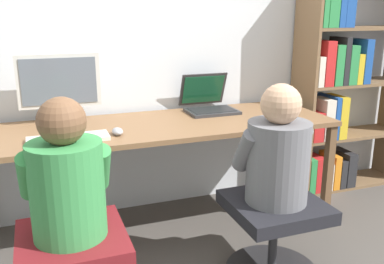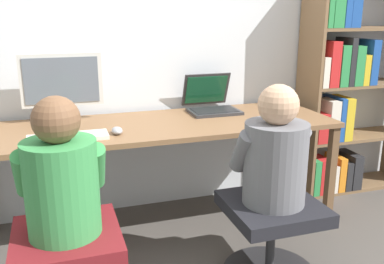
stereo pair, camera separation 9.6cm
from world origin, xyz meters
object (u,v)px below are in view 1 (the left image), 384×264
object	(u,v)px
laptop	(209,104)
office_chair_right	(274,231)
desktop_monitor	(60,86)
keyboard	(68,138)
bookshelf	(339,92)
person_at_monitor	(66,179)
person_at_laptop	(278,153)

from	to	relation	value
laptop	office_chair_right	xyz separation A→B (m)	(0.00, -0.91, -0.51)
desktop_monitor	keyboard	world-z (taller)	desktop_monitor
desktop_monitor	bookshelf	xyz separation A→B (m)	(2.07, -0.04, -0.16)
keyboard	office_chair_right	world-z (taller)	keyboard
person_at_monitor	bookshelf	distance (m)	2.30
keyboard	person_at_monitor	distance (m)	0.52
office_chair_right	person_at_laptop	xyz separation A→B (m)	(0.00, 0.00, 0.44)
keyboard	bookshelf	distance (m)	2.10
office_chair_right	bookshelf	xyz separation A→B (m)	(1.09, 0.90, 0.53)
laptop	person_at_laptop	bearing A→B (deg)	-89.77
laptop	person_at_laptop	xyz separation A→B (m)	(0.00, -0.90, -0.07)
bookshelf	laptop	bearing A→B (deg)	179.41
person_at_monitor	bookshelf	xyz separation A→B (m)	(2.12, 0.89, 0.08)
laptop	office_chair_right	bearing A→B (deg)	-89.77
office_chair_right	person_at_monitor	distance (m)	1.12
desktop_monitor	keyboard	size ratio (longest dim) A/B	1.15
bookshelf	person_at_monitor	bearing A→B (deg)	-157.24
person_at_laptop	laptop	bearing A→B (deg)	90.23
desktop_monitor	office_chair_right	xyz separation A→B (m)	(0.98, -0.94, -0.69)
bookshelf	desktop_monitor	bearing A→B (deg)	178.90
desktop_monitor	person_at_monitor	distance (m)	0.96
keyboard	bookshelf	size ratio (longest dim) A/B	0.25
laptop	bookshelf	xyz separation A→B (m)	(1.09, -0.01, 0.01)
desktop_monitor	bookshelf	world-z (taller)	bookshelf
laptop	keyboard	size ratio (longest dim) A/B	0.80
laptop	office_chair_right	distance (m)	1.04
desktop_monitor	office_chair_right	distance (m)	1.52
keyboard	bookshelf	world-z (taller)	bookshelf
desktop_monitor	person_at_monitor	xyz separation A→B (m)	(-0.05, -0.93, -0.24)
office_chair_right	laptop	bearing A→B (deg)	90.23
bookshelf	keyboard	bearing A→B (deg)	-169.73
office_chair_right	bookshelf	bearing A→B (deg)	39.59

